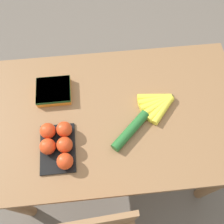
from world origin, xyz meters
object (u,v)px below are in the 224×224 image
(tomato_pack, at_px, (58,143))
(carrot_bag, at_px, (54,91))
(cucumber_near, at_px, (130,131))
(banana_bunch, at_px, (158,104))

(tomato_pack, relative_size, carrot_bag, 1.39)
(carrot_bag, relative_size, cucumber_near, 0.85)
(carrot_bag, distance_m, cucumber_near, 0.41)
(banana_bunch, xyz_separation_m, tomato_pack, (0.46, 0.15, 0.02))
(banana_bunch, bearing_deg, carrot_bag, -13.38)
(banana_bunch, height_order, tomato_pack, tomato_pack)
(banana_bunch, distance_m, carrot_bag, 0.49)
(banana_bunch, height_order, cucumber_near, cucumber_near)
(banana_bunch, xyz_separation_m, carrot_bag, (0.48, -0.11, 0.01))
(banana_bunch, distance_m, cucumber_near, 0.19)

